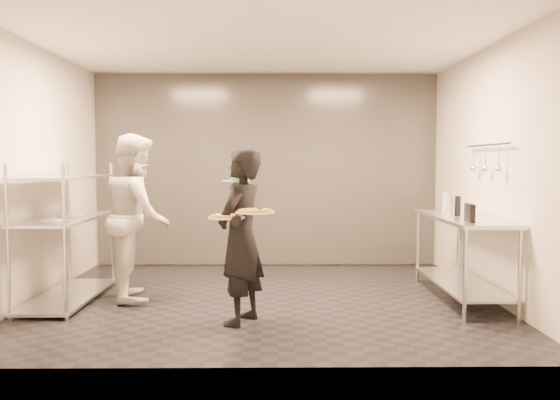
{
  "coord_description": "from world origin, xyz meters",
  "views": [
    {
      "loc": [
        0.11,
        -5.93,
        1.52
      ],
      "look_at": [
        0.18,
        0.01,
        1.1
      ],
      "focal_mm": 35.0,
      "sensor_mm": 36.0,
      "label": 1
    }
  ],
  "objects_px": {
    "pass_rack": "(67,231)",
    "bottle_green": "(450,206)",
    "pizza_plate_near": "(227,216)",
    "bottle_dark": "(458,206)",
    "pos_monitor": "(470,213)",
    "pizza_plate_far": "(255,211)",
    "bottle_clear": "(445,201)",
    "prep_counter": "(462,243)",
    "waiter": "(241,236)",
    "salad_plate": "(236,179)",
    "chef": "(137,217)"
  },
  "relations": [
    {
      "from": "pass_rack",
      "to": "bottle_green",
      "type": "distance_m",
      "value": 4.22
    },
    {
      "from": "pizza_plate_near",
      "to": "bottle_dark",
      "type": "distance_m",
      "value": 2.7
    },
    {
      "from": "pos_monitor",
      "to": "pizza_plate_near",
      "type": "bearing_deg",
      "value": -162.05
    },
    {
      "from": "pizza_plate_far",
      "to": "bottle_dark",
      "type": "height_order",
      "value": "bottle_dark"
    },
    {
      "from": "pos_monitor",
      "to": "bottle_clear",
      "type": "xyz_separation_m",
      "value": [
        0.15,
        1.25,
        0.02
      ]
    },
    {
      "from": "prep_counter",
      "to": "waiter",
      "type": "height_order",
      "value": "waiter"
    },
    {
      "from": "prep_counter",
      "to": "bottle_green",
      "type": "bearing_deg",
      "value": 155.34
    },
    {
      "from": "salad_plate",
      "to": "bottle_green",
      "type": "xyz_separation_m",
      "value": [
        2.32,
        0.64,
        -0.32
      ]
    },
    {
      "from": "bottle_clear",
      "to": "waiter",
      "type": "bearing_deg",
      "value": -146.76
    },
    {
      "from": "chef",
      "to": "bottle_clear",
      "type": "distance_m",
      "value": 3.67
    },
    {
      "from": "waiter",
      "to": "pizza_plate_far",
      "type": "relative_size",
      "value": 4.66
    },
    {
      "from": "prep_counter",
      "to": "waiter",
      "type": "xyz_separation_m",
      "value": [
        -2.38,
        -0.88,
        0.2
      ]
    },
    {
      "from": "bottle_dark",
      "to": "pass_rack",
      "type": "bearing_deg",
      "value": -179.07
    },
    {
      "from": "waiter",
      "to": "chef",
      "type": "bearing_deg",
      "value": -105.15
    },
    {
      "from": "pass_rack",
      "to": "waiter",
      "type": "height_order",
      "value": "waiter"
    },
    {
      "from": "pizza_plate_near",
      "to": "pizza_plate_far",
      "type": "height_order",
      "value": "pizza_plate_far"
    },
    {
      "from": "bottle_green",
      "to": "bottle_dark",
      "type": "relative_size",
      "value": 1.03
    },
    {
      "from": "bottle_dark",
      "to": "salad_plate",
      "type": "bearing_deg",
      "value": -164.88
    },
    {
      "from": "pos_monitor",
      "to": "salad_plate",
      "type": "bearing_deg",
      "value": -173.07
    },
    {
      "from": "pizza_plate_far",
      "to": "pos_monitor",
      "type": "height_order",
      "value": "pizza_plate_far"
    },
    {
      "from": "pizza_plate_far",
      "to": "pizza_plate_near",
      "type": "bearing_deg",
      "value": 159.33
    },
    {
      "from": "prep_counter",
      "to": "salad_plate",
      "type": "distance_m",
      "value": 2.61
    },
    {
      "from": "pass_rack",
      "to": "pizza_plate_near",
      "type": "relative_size",
      "value": 4.82
    },
    {
      "from": "waiter",
      "to": "chef",
      "type": "xyz_separation_m",
      "value": [
        -1.21,
        0.98,
        0.09
      ]
    },
    {
      "from": "waiter",
      "to": "chef",
      "type": "distance_m",
      "value": 1.56
    },
    {
      "from": "pass_rack",
      "to": "salad_plate",
      "type": "bearing_deg",
      "value": -17.06
    },
    {
      "from": "prep_counter",
      "to": "bottle_green",
      "type": "distance_m",
      "value": 0.43
    },
    {
      "from": "pizza_plate_near",
      "to": "salad_plate",
      "type": "height_order",
      "value": "salad_plate"
    },
    {
      "from": "pass_rack",
      "to": "pos_monitor",
      "type": "relative_size",
      "value": 6.35
    },
    {
      "from": "pos_monitor",
      "to": "bottle_green",
      "type": "distance_m",
      "value": 0.6
    },
    {
      "from": "salad_plate",
      "to": "pos_monitor",
      "type": "relative_size",
      "value": 1.05
    },
    {
      "from": "pos_monitor",
      "to": "bottle_dark",
      "type": "distance_m",
      "value": 0.62
    },
    {
      "from": "prep_counter",
      "to": "salad_plate",
      "type": "bearing_deg",
      "value": -166.57
    },
    {
      "from": "pass_rack",
      "to": "chef",
      "type": "relative_size",
      "value": 0.88
    },
    {
      "from": "chef",
      "to": "salad_plate",
      "type": "xyz_separation_m",
      "value": [
        1.15,
        -0.69,
        0.44
      ]
    },
    {
      "from": "bottle_dark",
      "to": "pizza_plate_near",
      "type": "bearing_deg",
      "value": -155.64
    },
    {
      "from": "waiter",
      "to": "prep_counter",
      "type": "bearing_deg",
      "value": 134.21
    },
    {
      "from": "salad_plate",
      "to": "bottle_dark",
      "type": "relative_size",
      "value": 1.2
    },
    {
      "from": "bottle_green",
      "to": "prep_counter",
      "type": "bearing_deg",
      "value": -24.66
    },
    {
      "from": "pass_rack",
      "to": "chef",
      "type": "bearing_deg",
      "value": 8.43
    },
    {
      "from": "pizza_plate_far",
      "to": "bottle_green",
      "type": "relative_size",
      "value": 1.56
    },
    {
      "from": "prep_counter",
      "to": "pos_monitor",
      "type": "distance_m",
      "value": 0.68
    },
    {
      "from": "salad_plate",
      "to": "bottle_clear",
      "type": "height_order",
      "value": "salad_plate"
    },
    {
      "from": "pizza_plate_far",
      "to": "bottle_dark",
      "type": "bearing_deg",
      "value": 28.88
    },
    {
      "from": "chef",
      "to": "bottle_dark",
      "type": "bearing_deg",
      "value": -105.58
    },
    {
      "from": "chef",
      "to": "waiter",
      "type": "bearing_deg",
      "value": -144.06
    },
    {
      "from": "salad_plate",
      "to": "pos_monitor",
      "type": "xyz_separation_m",
      "value": [
        2.32,
        0.03,
        -0.34
      ]
    },
    {
      "from": "pos_monitor",
      "to": "pass_rack",
      "type": "bearing_deg",
      "value": 178.69
    },
    {
      "from": "bottle_green",
      "to": "pizza_plate_near",
      "type": "bearing_deg",
      "value": -155.04
    },
    {
      "from": "prep_counter",
      "to": "pizza_plate_near",
      "type": "relative_size",
      "value": 5.42
    }
  ]
}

